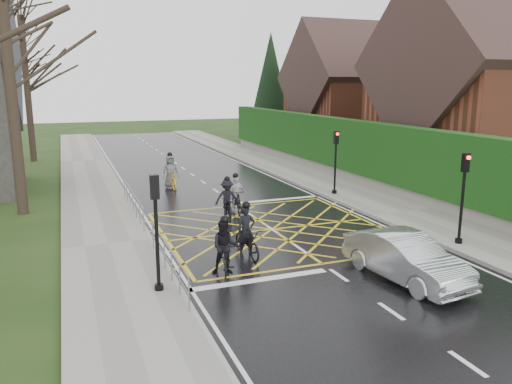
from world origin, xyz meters
TOP-DOWN VIEW (x-y plane):
  - ground at (0.00, 0.00)m, footprint 120.00×120.00m
  - road at (0.00, 0.00)m, footprint 9.00×80.00m
  - sidewalk_right at (6.00, 0.00)m, footprint 3.00×80.00m
  - sidewalk_left at (-6.00, 0.00)m, footprint 3.00×80.00m
  - stone_wall at (7.75, 6.00)m, footprint 0.50×38.00m
  - hedge at (7.75, 6.00)m, footprint 0.90×38.00m
  - house_near at (14.75, 4.00)m, footprint 11.80×9.80m
  - house_far at (14.75, 18.00)m, footprint 9.80×8.80m
  - conifer at (10.75, 26.00)m, footprint 4.60×4.60m
  - tree_near at (-9.00, 6.00)m, footprint 9.24×9.24m
  - tree_far at (-9.30, 22.00)m, footprint 8.40×8.40m
  - railing_south at (-4.65, -3.50)m, footprint 0.05×5.04m
  - railing_north at (-4.65, 4.00)m, footprint 0.05×6.04m
  - traffic_light_ne at (5.10, 4.20)m, footprint 0.24×0.31m
  - traffic_light_se at (5.10, -4.20)m, footprint 0.24×0.31m
  - traffic_light_sw at (-5.10, -4.50)m, footprint 0.24×0.31m
  - cyclist_rear at (-1.91, -2.47)m, footprint 0.75×1.89m
  - cyclist_back at (-3.01, -3.68)m, footprint 1.03×1.81m
  - cyclist_mid at (-0.99, 2.39)m, footprint 1.09×1.84m
  - cyclist_front at (-0.40, 3.05)m, footprint 0.95×1.73m
  - cyclist_lead at (-2.02, 9.01)m, footprint 0.89×2.02m
  - car at (1.56, -5.95)m, footprint 1.85×4.15m

SIDE VIEW (x-z plane):
  - ground at x=0.00m, z-range 0.00..0.00m
  - road at x=0.00m, z-range 0.00..0.01m
  - sidewalk_right at x=6.00m, z-range 0.00..0.15m
  - sidewalk_left at x=-6.00m, z-range 0.00..0.15m
  - stone_wall at x=7.75m, z-range 0.00..0.70m
  - cyclist_rear at x=-1.91m, z-range -0.32..1.49m
  - cyclist_mid at x=-0.99m, z-range -0.23..1.48m
  - cyclist_front at x=-0.40m, z-range -0.22..1.48m
  - cyclist_back at x=-3.01m, z-range -0.21..1.54m
  - car at x=1.56m, z-range 0.00..1.32m
  - cyclist_lead at x=-2.02m, z-range -0.30..1.63m
  - railing_south at x=-4.65m, z-range 0.27..1.29m
  - railing_north at x=-4.65m, z-range 0.27..1.30m
  - traffic_light_ne at x=5.10m, z-range 0.06..3.27m
  - traffic_light_se at x=5.10m, z-range 0.06..3.27m
  - traffic_light_sw at x=-5.10m, z-range 0.06..3.27m
  - hedge at x=7.75m, z-range 0.70..3.50m
  - house_far at x=14.75m, z-range -0.79..9.51m
  - house_near at x=14.75m, z-range -0.92..10.38m
  - conifer at x=10.75m, z-range -0.01..9.99m
  - tree_far at x=-9.30m, z-range 1.99..12.39m
  - tree_near at x=-9.00m, z-range 2.19..13.63m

